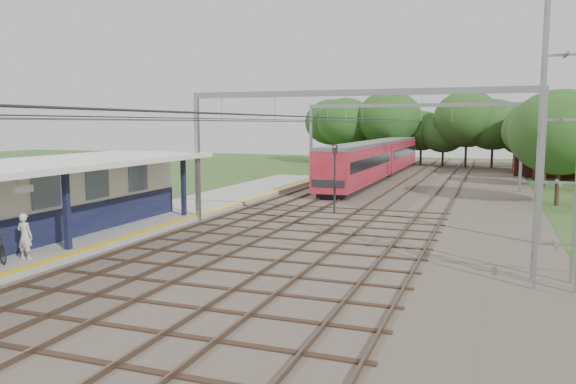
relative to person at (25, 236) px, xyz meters
The scene contains 14 objects.
ground 7.59m from the person, 33.60° to the right, with size 160.00×160.00×0.00m, color #2D4C1E.
ballast_bed 27.83m from the person, 68.39° to the left, with size 18.00×90.00×0.10m, color #473D33.
platform 9.99m from the person, 97.29° to the left, with size 5.00×52.00×0.35m, color gray.
yellow_stripe 9.94m from the person, 84.26° to the left, with size 0.45×52.00×0.01m, color yellow.
station_building 3.97m from the person, 132.77° to the left, with size 3.41×18.00×3.40m.
canopy 3.42m from the person, 129.56° to the left, with size 6.40×20.00×3.44m.
rail_tracks 27.01m from the person, 73.33° to the left, with size 11.80×88.00×0.15m.
catenary_system 23.62m from the person, 65.51° to the left, with size 17.22×88.00×7.00m.
lattice_pylon 19.25m from the person, 11.93° to the left, with size 1.30×1.30×12.00m.
tree_band 54.05m from the person, 79.22° to the left, with size 31.72×30.88×8.82m.
house_far 52.81m from the person, 65.07° to the left, with size 8.00×6.12×8.66m.
person is the anchor object (origin of this frame).
train 38.36m from the person, 81.39° to the left, with size 2.75×34.29×3.63m.
signal_post 17.48m from the person, 64.17° to the left, with size 0.31×0.27×4.15m.
Camera 1 is at (10.02, -11.71, 5.38)m, focal length 35.00 mm.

